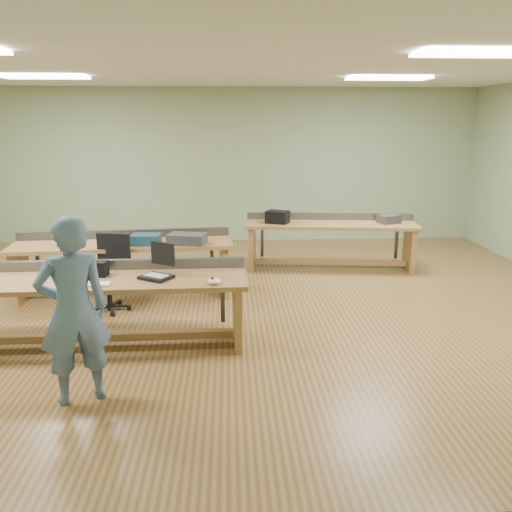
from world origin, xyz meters
name	(u,v)px	position (x,y,z in m)	size (l,w,h in m)	color
floor	(221,305)	(0.00, 0.00, 0.00)	(10.00, 10.00, 0.00)	olive
ceiling	(217,65)	(0.00, 0.00, 3.00)	(10.00, 10.00, 0.00)	silver
wall_back	(222,166)	(0.00, 4.00, 1.50)	(10.00, 0.04, 3.00)	gray
wall_front	(207,284)	(0.00, -4.00, 1.50)	(10.00, 0.04, 3.00)	gray
fluor_panels	(217,68)	(0.00, 0.00, 2.97)	(6.20, 3.50, 0.03)	white
workbench_front	(102,295)	(-1.23, -1.24, 0.56)	(3.08, 0.89, 0.86)	#AE8249
workbench_mid	(124,256)	(-1.33, 0.50, 0.56)	(2.99, 1.01, 0.86)	#AE8249
workbench_back	(330,235)	(1.77, 1.80, 0.55)	(2.82, 1.03, 0.86)	#AE8249
person	(73,311)	(-1.19, -2.45, 0.81)	(0.59, 0.39, 1.62)	slate
laptop_base	(156,277)	(-0.65, -1.30, 0.77)	(0.31, 0.25, 0.03)	black
laptop_screen	(163,254)	(-0.58, -1.20, 0.99)	(0.31, 0.01, 0.24)	black
keyboard	(90,284)	(-1.29, -1.52, 0.76)	(0.41, 0.14, 0.02)	white
trackball_mouse	(214,281)	(-0.04, -1.53, 0.78)	(0.13, 0.15, 0.07)	white
camera_bag	(96,269)	(-1.30, -1.17, 0.83)	(0.24, 0.15, 0.16)	black
task_chair	(110,283)	(-1.40, -0.10, 0.35)	(0.61, 0.61, 0.96)	black
parts_bin_teal	(146,239)	(-0.99, 0.36, 0.82)	(0.37, 0.28, 0.13)	#153946
parts_bin_grey	(187,239)	(-0.44, 0.36, 0.82)	(0.49, 0.31, 0.13)	#343437
mug	(116,239)	(-1.41, 0.46, 0.80)	(0.13, 0.13, 0.10)	#343437
drinks_can	(121,240)	(-1.33, 0.37, 0.81)	(0.07, 0.07, 0.12)	#B4B4B8
storage_box_back	(278,217)	(0.90, 1.83, 0.85)	(0.35, 0.25, 0.20)	black
tray_back	(389,219)	(2.70, 1.72, 0.82)	(0.33, 0.24, 0.13)	#343437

